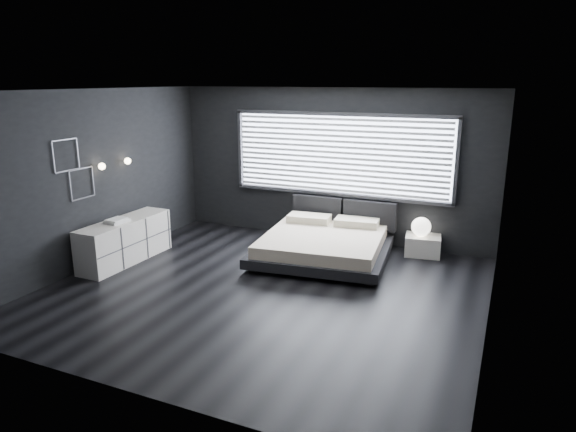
% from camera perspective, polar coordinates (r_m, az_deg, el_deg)
% --- Properties ---
extents(room, '(6.04, 6.00, 2.80)m').
position_cam_1_polar(room, '(7.03, -2.81, 2.30)').
color(room, black).
rests_on(room, ground).
extents(window, '(4.14, 0.09, 1.52)m').
position_cam_1_polar(window, '(9.38, 5.73, 6.75)').
color(window, white).
rests_on(window, ground).
extents(headboard, '(1.96, 0.16, 0.52)m').
position_cam_1_polar(headboard, '(9.49, 6.15, 0.43)').
color(headboard, black).
rests_on(headboard, ground).
extents(sconce_near, '(0.18, 0.11, 0.11)m').
position_cam_1_polar(sconce_near, '(8.69, -19.99, 5.21)').
color(sconce_near, silver).
rests_on(sconce_near, ground).
extents(sconce_far, '(0.18, 0.11, 0.11)m').
position_cam_1_polar(sconce_far, '(9.13, -17.41, 5.85)').
color(sconce_far, silver).
rests_on(sconce_far, ground).
extents(wall_art_upper, '(0.01, 0.48, 0.48)m').
position_cam_1_polar(wall_art_upper, '(8.31, -23.45, 6.20)').
color(wall_art_upper, '#47474C').
rests_on(wall_art_upper, ground).
extents(wall_art_lower, '(0.01, 0.48, 0.48)m').
position_cam_1_polar(wall_art_lower, '(8.55, -21.91, 3.37)').
color(wall_art_lower, '#47474C').
rests_on(wall_art_lower, ground).
extents(bed, '(2.36, 2.27, 0.55)m').
position_cam_1_polar(bed, '(8.63, 3.91, -3.18)').
color(bed, black).
rests_on(bed, ground).
extents(nightstand, '(0.65, 0.57, 0.34)m').
position_cam_1_polar(nightstand, '(9.15, 14.75, -3.16)').
color(nightstand, white).
rests_on(nightstand, ground).
extents(orb_lamp, '(0.33, 0.33, 0.33)m').
position_cam_1_polar(orb_lamp, '(9.03, 14.58, -1.16)').
color(orb_lamp, white).
rests_on(orb_lamp, nightstand).
extents(dresser, '(0.52, 1.78, 0.71)m').
position_cam_1_polar(dresser, '(8.90, -17.62, -2.63)').
color(dresser, white).
rests_on(dresser, ground).
extents(book_stack, '(0.30, 0.37, 0.07)m').
position_cam_1_polar(book_stack, '(8.67, -18.47, -0.49)').
color(book_stack, white).
rests_on(book_stack, dresser).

